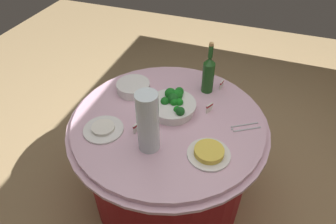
# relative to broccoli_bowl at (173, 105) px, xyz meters

# --- Properties ---
(ground_plane) EXTENTS (6.00, 6.00, 0.00)m
(ground_plane) POSITION_rel_broccoli_bowl_xyz_m (0.08, -0.00, -0.78)
(ground_plane) COLOR tan
(buffet_table) EXTENTS (1.16, 1.16, 0.74)m
(buffet_table) POSITION_rel_broccoli_bowl_xyz_m (0.08, -0.00, -0.41)
(buffet_table) COLOR maroon
(buffet_table) RESTS_ON ground_plane
(broccoli_bowl) EXTENTS (0.28, 0.28, 0.11)m
(broccoli_bowl) POSITION_rel_broccoli_bowl_xyz_m (0.00, 0.00, 0.00)
(broccoli_bowl) COLOR white
(broccoli_bowl) RESTS_ON buffet_table
(plate_stack) EXTENTS (0.21, 0.21, 0.06)m
(plate_stack) POSITION_rel_broccoli_bowl_xyz_m (-0.10, -0.30, -0.01)
(plate_stack) COLOR white
(plate_stack) RESTS_ON buffet_table
(wine_bottle) EXTENTS (0.07, 0.07, 0.34)m
(wine_bottle) POSITION_rel_broccoli_bowl_xyz_m (-0.26, 0.14, 0.09)
(wine_bottle) COLOR #1E4F1B
(wine_bottle) RESTS_ON buffet_table
(decorative_fruit_vase) EXTENTS (0.11, 0.11, 0.34)m
(decorative_fruit_vase) POSITION_rel_broccoli_bowl_xyz_m (0.31, -0.02, 0.12)
(decorative_fruit_vase) COLOR silver
(decorative_fruit_vase) RESTS_ON buffet_table
(serving_tongs) EXTENTS (0.12, 0.16, 0.01)m
(serving_tongs) POSITION_rel_broccoli_bowl_xyz_m (0.01, 0.42, -0.04)
(serving_tongs) COLOR silver
(serving_tongs) RESTS_ON buffet_table
(food_plate_rice) EXTENTS (0.22, 0.22, 0.03)m
(food_plate_rice) POSITION_rel_broccoli_bowl_xyz_m (0.29, -0.30, -0.03)
(food_plate_rice) COLOR white
(food_plate_rice) RESTS_ON buffet_table
(food_plate_fried_egg) EXTENTS (0.22, 0.22, 0.04)m
(food_plate_fried_egg) POSITION_rel_broccoli_bowl_xyz_m (0.27, 0.28, -0.03)
(food_plate_fried_egg) COLOR white
(food_plate_fried_egg) RESTS_ON buffet_table
(label_placard_front) EXTENTS (0.05, 0.02, 0.05)m
(label_placard_front) POSITION_rel_broccoli_bowl_xyz_m (0.23, -0.13, -0.01)
(label_placard_front) COLOR white
(label_placard_front) RESTS_ON buffet_table
(label_placard_mid) EXTENTS (0.05, 0.02, 0.05)m
(label_placard_mid) POSITION_rel_broccoli_bowl_xyz_m (-0.32, 0.22, -0.01)
(label_placard_mid) COLOR white
(label_placard_mid) RESTS_ON buffet_table
(label_placard_rear) EXTENTS (0.05, 0.03, 0.05)m
(label_placard_rear) POSITION_rel_broccoli_bowl_xyz_m (-0.06, 0.20, -0.01)
(label_placard_rear) COLOR white
(label_placard_rear) RESTS_ON buffet_table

